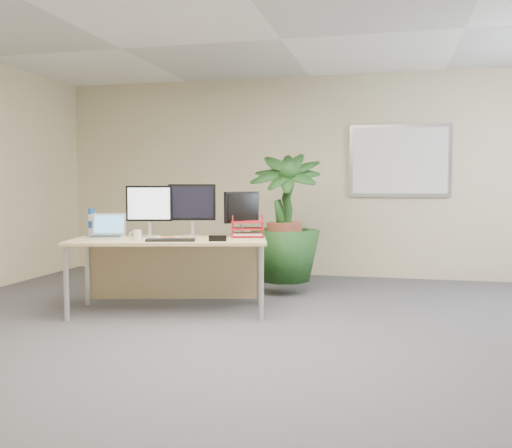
% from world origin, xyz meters
% --- Properties ---
extents(floor, '(8.00, 8.00, 0.00)m').
position_xyz_m(floor, '(0.00, 0.00, 0.00)').
color(floor, '#434247').
rests_on(floor, ground).
extents(back_wall, '(7.00, 0.04, 2.70)m').
position_xyz_m(back_wall, '(0.00, 4.00, 1.35)').
color(back_wall, beige).
rests_on(back_wall, floor).
extents(whiteboard, '(1.30, 0.04, 0.95)m').
position_xyz_m(whiteboard, '(1.20, 3.97, 1.55)').
color(whiteboard, '#ABACB0').
rests_on(whiteboard, back_wall).
extents(desk, '(2.01, 1.23, 0.72)m').
position_xyz_m(desk, '(-1.00, 1.50, 0.57)').
color(desk, tan).
rests_on(desk, floor).
extents(floor_plant, '(0.88, 0.88, 1.50)m').
position_xyz_m(floor_plant, '(-0.07, 2.60, 0.75)').
color(floor_plant, '#163814').
rests_on(floor_plant, floor).
extents(monitor_left, '(0.46, 0.21, 0.51)m').
position_xyz_m(monitor_left, '(-1.26, 1.58, 1.01)').
color(monitor_left, silver).
rests_on(monitor_left, desk).
extents(monitor_right, '(0.47, 0.22, 0.53)m').
position_xyz_m(monitor_right, '(-0.86, 1.73, 1.02)').
color(monitor_right, silver).
rests_on(monitor_right, desk).
extents(monitor_dark, '(0.29, 0.34, 0.45)m').
position_xyz_m(monitor_dark, '(-0.36, 1.80, 0.98)').
color(monitor_dark, silver).
rests_on(monitor_dark, desk).
extents(laptop, '(0.40, 0.37, 0.24)m').
position_xyz_m(laptop, '(-1.61, 1.36, 0.78)').
color(laptop, silver).
rests_on(laptop, desk).
extents(keyboard, '(0.47, 0.26, 0.02)m').
position_xyz_m(keyboard, '(-0.88, 1.20, 0.73)').
color(keyboard, black).
rests_on(keyboard, desk).
extents(coffee_mug, '(0.12, 0.08, 0.09)m').
position_xyz_m(coffee_mug, '(-1.26, 1.28, 0.76)').
color(coffee_mug, silver).
rests_on(coffee_mug, desk).
extents(spiral_notebook, '(0.27, 0.21, 0.01)m').
position_xyz_m(spiral_notebook, '(-1.00, 1.38, 0.72)').
color(spiral_notebook, white).
rests_on(spiral_notebook, desk).
extents(orange_pen, '(0.12, 0.08, 0.01)m').
position_xyz_m(orange_pen, '(-0.99, 1.39, 0.74)').
color(orange_pen, '#E05918').
rests_on(orange_pen, spiral_notebook).
extents(yellow_highlighter, '(0.12, 0.06, 0.02)m').
position_xyz_m(yellow_highlighter, '(-0.81, 1.40, 0.73)').
color(yellow_highlighter, gold).
rests_on(yellow_highlighter, desk).
extents(water_bottle, '(0.07, 0.07, 0.28)m').
position_xyz_m(water_bottle, '(-1.85, 1.49, 0.85)').
color(water_bottle, silver).
rests_on(water_bottle, desk).
extents(letter_tray, '(0.38, 0.32, 0.15)m').
position_xyz_m(letter_tray, '(-0.29, 1.78, 0.79)').
color(letter_tray, '#AB151B').
rests_on(letter_tray, desk).
extents(stapler, '(0.17, 0.08, 0.05)m').
position_xyz_m(stapler, '(-0.45, 1.28, 0.75)').
color(stapler, black).
rests_on(stapler, desk).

